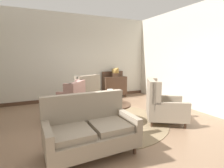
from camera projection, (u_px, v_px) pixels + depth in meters
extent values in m
plane|color=#896B51|center=(115.00, 126.00, 4.14)|extent=(8.53, 8.53, 0.00)
cube|color=beige|center=(80.00, 58.00, 6.62)|extent=(5.83, 0.08, 3.20)
cube|color=beige|center=(178.00, 58.00, 5.91)|extent=(0.08, 4.26, 3.20)
cube|color=#4C3323|center=(81.00, 97.00, 6.81)|extent=(5.67, 0.03, 0.12)
cylinder|color=#847051|center=(110.00, 121.00, 4.41)|extent=(2.90, 2.90, 0.01)
cylinder|color=#4C3323|center=(112.00, 105.00, 4.26)|extent=(0.93, 0.93, 0.04)
cylinder|color=#4C3323|center=(112.00, 113.00, 4.30)|extent=(0.10, 0.10, 0.41)
cube|color=#4C3323|center=(120.00, 120.00, 4.42)|extent=(0.28, 0.06, 0.07)
cube|color=#4C3323|center=(104.00, 120.00, 4.43)|extent=(0.21, 0.26, 0.07)
cube|color=#4C3323|center=(111.00, 125.00, 4.11)|extent=(0.21, 0.26, 0.07)
cylinder|color=beige|center=(110.00, 104.00, 4.22)|extent=(0.10, 0.10, 0.02)
ellipsoid|color=beige|center=(110.00, 98.00, 4.20)|extent=(0.18, 0.18, 0.25)
cylinder|color=beige|center=(110.00, 91.00, 4.17)|extent=(0.09, 0.09, 0.10)
torus|color=beige|center=(110.00, 90.00, 4.17)|extent=(0.15, 0.15, 0.02)
cube|color=gray|center=(91.00, 138.00, 2.91)|extent=(1.53, 0.86, 0.26)
cube|color=gray|center=(85.00, 109.00, 3.15)|extent=(1.51, 0.18, 0.59)
cube|color=gray|center=(72.00, 133.00, 2.70)|extent=(0.62, 0.64, 0.10)
cube|color=gray|center=(110.00, 126.00, 3.00)|extent=(0.62, 0.64, 0.10)
cube|color=gray|center=(47.00, 135.00, 2.52)|extent=(0.13, 0.72, 0.22)
cube|color=gray|center=(129.00, 119.00, 3.14)|extent=(0.13, 0.72, 0.22)
cylinder|color=#4C3323|center=(135.00, 150.00, 2.94)|extent=(0.06, 0.06, 0.14)
cylinder|color=#4C3323|center=(49.00, 149.00, 2.95)|extent=(0.06, 0.06, 0.14)
cylinder|color=#4C3323|center=(116.00, 134.00, 3.53)|extent=(0.06, 0.06, 0.14)
cube|color=gray|center=(83.00, 99.00, 5.63)|extent=(1.05, 1.05, 0.26)
cube|color=gray|center=(89.00, 86.00, 5.33)|extent=(0.81, 0.43, 0.67)
cube|color=gray|center=(96.00, 82.00, 5.63)|extent=(0.17, 0.22, 0.51)
cube|color=gray|center=(78.00, 85.00, 5.12)|extent=(0.17, 0.22, 0.51)
cube|color=gray|center=(90.00, 91.00, 5.88)|extent=(0.35, 0.69, 0.18)
cube|color=gray|center=(72.00, 94.00, 5.37)|extent=(0.35, 0.69, 0.18)
cylinder|color=#4C3323|center=(85.00, 102.00, 6.11)|extent=(0.06, 0.06, 0.14)
cylinder|color=#4C3323|center=(69.00, 105.00, 5.64)|extent=(0.06, 0.06, 0.14)
cylinder|color=#4C3323|center=(97.00, 105.00, 5.67)|extent=(0.06, 0.06, 0.14)
cylinder|color=#4C3323|center=(81.00, 109.00, 5.20)|extent=(0.06, 0.06, 0.14)
cube|color=tan|center=(65.00, 108.00, 4.55)|extent=(1.16, 1.15, 0.30)
cube|color=tan|center=(78.00, 93.00, 4.42)|extent=(0.59, 0.73, 0.57)
cube|color=tan|center=(79.00, 88.00, 4.77)|extent=(0.22, 0.20, 0.44)
cube|color=tan|center=(68.00, 93.00, 4.08)|extent=(0.22, 0.20, 0.44)
cube|color=tan|center=(69.00, 96.00, 4.87)|extent=(0.66, 0.53, 0.21)
cube|color=tan|center=(56.00, 102.00, 4.18)|extent=(0.66, 0.53, 0.21)
cylinder|color=#4C3323|center=(60.00, 112.00, 4.97)|extent=(0.06, 0.06, 0.14)
cylinder|color=#4C3323|center=(47.00, 120.00, 4.34)|extent=(0.06, 0.06, 0.14)
cylinder|color=#4C3323|center=(82.00, 113.00, 4.84)|extent=(0.06, 0.06, 0.14)
cylinder|color=#4C3323|center=(73.00, 122.00, 4.21)|extent=(0.06, 0.06, 0.14)
cube|color=gray|center=(166.00, 112.00, 4.31)|extent=(1.21, 1.18, 0.26)
cube|color=gray|center=(151.00, 93.00, 4.29)|extent=(0.55, 0.77, 0.68)
cube|color=gray|center=(157.00, 93.00, 3.91)|extent=(0.22, 0.19, 0.52)
cube|color=gray|center=(153.00, 88.00, 4.61)|extent=(0.22, 0.19, 0.52)
cube|color=gray|center=(172.00, 107.00, 3.92)|extent=(0.74, 0.52, 0.21)
cube|color=gray|center=(166.00, 99.00, 4.62)|extent=(0.74, 0.52, 0.21)
cylinder|color=#4C3323|center=(185.00, 126.00, 3.98)|extent=(0.06, 0.06, 0.14)
cylinder|color=#4C3323|center=(178.00, 116.00, 4.62)|extent=(0.06, 0.06, 0.14)
cylinder|color=#4C3323|center=(152.00, 124.00, 4.07)|extent=(0.06, 0.06, 0.14)
cylinder|color=#4C3323|center=(149.00, 115.00, 4.71)|extent=(0.06, 0.06, 0.14)
cube|color=#4C3323|center=(114.00, 86.00, 7.08)|extent=(0.94, 0.42, 0.75)
cube|color=#4C3323|center=(113.00, 74.00, 7.18)|extent=(0.94, 0.04, 0.20)
cube|color=#4C3323|center=(107.00, 97.00, 6.83)|extent=(0.06, 0.06, 0.10)
cube|color=#4C3323|center=(125.00, 95.00, 7.18)|extent=(0.06, 0.06, 0.10)
cube|color=#4C3323|center=(104.00, 96.00, 7.11)|extent=(0.06, 0.06, 0.10)
cube|color=#4C3323|center=(122.00, 94.00, 7.47)|extent=(0.06, 0.06, 0.10)
cube|color=#4C3323|center=(115.00, 75.00, 7.00)|extent=(0.24, 0.24, 0.14)
cone|color=#B28942|center=(117.00, 70.00, 6.92)|extent=(0.36, 0.45, 0.43)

